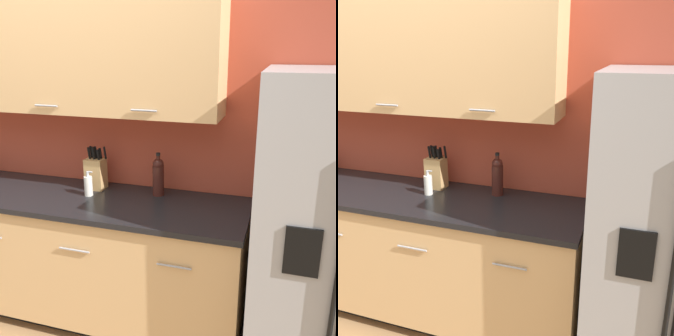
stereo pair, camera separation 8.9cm
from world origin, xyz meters
TOP-DOWN VIEW (x-y plane):
  - wall_back at (0.00, 1.12)m, footprint 10.00×0.39m
  - counter_unit at (0.00, 0.83)m, footprint 2.61×0.64m
  - knife_block at (0.23, 0.99)m, footprint 0.14×0.11m
  - wine_bottle at (0.68, 1.00)m, footprint 0.08×0.08m
  - soap_dispenser at (0.24, 0.86)m, footprint 0.06×0.06m

SIDE VIEW (x-z plane):
  - counter_unit at x=0.00m, z-range 0.01..0.92m
  - soap_dispenser at x=0.24m, z-range 0.90..1.07m
  - knife_block at x=0.23m, z-range 0.88..1.18m
  - wine_bottle at x=0.68m, z-range 0.90..1.19m
  - wall_back at x=0.00m, z-range 0.14..2.74m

